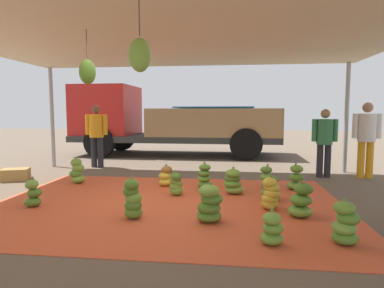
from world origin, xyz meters
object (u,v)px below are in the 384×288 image
banana_bunch_7 (301,201)px  banana_bunch_14 (166,177)px  banana_bunch_5 (267,178)px  worker_2 (97,131)px  banana_bunch_6 (233,182)px  cargo_truck_main (166,121)px  worker_0 (325,138)px  banana_bunch_11 (296,178)px  banana_bunch_0 (271,194)px  banana_bunch_12 (210,205)px  banana_bunch_13 (272,229)px  banana_bunch_2 (345,224)px  crate_0 (15,175)px  banana_bunch_3 (205,177)px  worker_1 (366,134)px  banana_bunch_4 (133,200)px  banana_bunch_8 (33,194)px  banana_bunch_9 (77,172)px  banana_bunch_1 (271,189)px  banana_bunch_10 (176,184)px

banana_bunch_7 → banana_bunch_14: banana_bunch_7 is taller
banana_bunch_5 → worker_2: bearing=155.0°
banana_bunch_6 → cargo_truck_main: 5.95m
banana_bunch_14 → worker_0: bearing=21.3°
worker_2 → cargo_truck_main: bearing=64.8°
banana_bunch_11 → banana_bunch_0: bearing=-114.7°
banana_bunch_12 → banana_bunch_13: 1.01m
banana_bunch_2 → cargo_truck_main: 8.42m
worker_0 → crate_0: worker_0 is taller
banana_bunch_2 → banana_bunch_11: size_ratio=1.02×
banana_bunch_3 → worker_1: 3.87m
banana_bunch_14 → banana_bunch_12: bearing=-64.1°
banana_bunch_2 → banana_bunch_4: 2.70m
worker_2 → crate_0: size_ratio=3.05×
banana_bunch_8 → worker_0: 6.04m
banana_bunch_12 → banana_bunch_14: banana_bunch_12 is taller
banana_bunch_2 → banana_bunch_9: banana_bunch_9 is taller
banana_bunch_1 → banana_bunch_8: bearing=-167.9°
banana_bunch_14 → worker_2: size_ratio=0.26×
banana_bunch_14 → worker_0: size_ratio=0.28×
banana_bunch_5 → crate_0: (-5.35, 0.08, -0.07)m
banana_bunch_10 → banana_bunch_2: bearing=-41.1°
banana_bunch_10 → worker_1: 4.56m
banana_bunch_1 → banana_bunch_8: 3.83m
banana_bunch_1 → banana_bunch_13: banana_bunch_1 is taller
banana_bunch_10 → banana_bunch_12: (0.69, -1.37, 0.04)m
crate_0 → banana_bunch_4: bearing=-33.8°
banana_bunch_8 → worker_0: worker_0 is taller
banana_bunch_4 → banana_bunch_14: (0.05, 2.07, -0.08)m
banana_bunch_12 → worker_1: bearing=46.4°
banana_bunch_0 → worker_1: bearing=49.0°
worker_1 → banana_bunch_7: bearing=-123.3°
banana_bunch_3 → banana_bunch_4: size_ratio=0.88×
banana_bunch_3 → crate_0: size_ratio=0.95×
banana_bunch_2 → banana_bunch_7: bearing=106.4°
worker_1 → worker_2: 6.64m
banana_bunch_0 → worker_0: size_ratio=0.34×
banana_bunch_9 → banana_bunch_11: size_ratio=1.06×
banana_bunch_8 → worker_1: worker_1 is taller
banana_bunch_14 → banana_bunch_9: bearing=179.7°
banana_bunch_9 → banana_bunch_11: 4.41m
banana_bunch_12 → crate_0: (-4.37, 2.24, -0.12)m
banana_bunch_12 → banana_bunch_5: bearing=65.6°
banana_bunch_0 → banana_bunch_13: (-0.14, -1.36, -0.06)m
worker_0 → banana_bunch_8: bearing=-149.7°
banana_bunch_8 → banana_bunch_12: (2.80, -0.41, 0.04)m
banana_bunch_9 → banana_bunch_14: bearing=-0.3°
banana_bunch_0 → crate_0: (-5.25, 1.56, -0.11)m
banana_bunch_8 → banana_bunch_11: banana_bunch_11 is taller
banana_bunch_14 → banana_bunch_11: bearing=-1.3°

